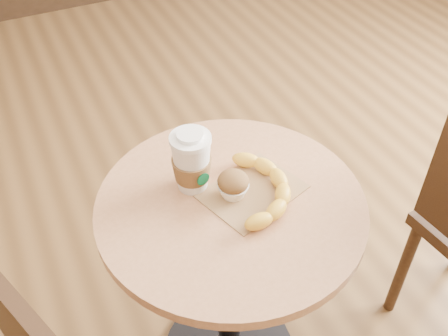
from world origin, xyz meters
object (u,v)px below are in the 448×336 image
object	(u,v)px
cafe_table	(230,259)
coffee_cup	(192,163)
muffin	(233,185)
banana	(259,186)

from	to	relation	value
cafe_table	coffee_cup	bearing A→B (deg)	123.44
muffin	banana	world-z (taller)	muffin
muffin	banana	bearing A→B (deg)	-16.66
coffee_cup	banana	distance (m)	0.18
cafe_table	muffin	distance (m)	0.27
cafe_table	banana	xyz separation A→B (m)	(0.08, -0.00, 0.25)
muffin	banana	xyz separation A→B (m)	(0.06, -0.02, -0.02)
coffee_cup	banana	bearing A→B (deg)	-45.56
cafe_table	coffee_cup	size ratio (longest dim) A/B	4.44
cafe_table	muffin	world-z (taller)	muffin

